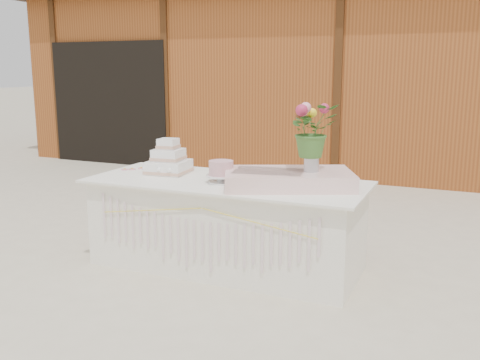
% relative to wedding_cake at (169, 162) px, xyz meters
% --- Properties ---
extents(ground, '(80.00, 80.00, 0.00)m').
position_rel_wedding_cake_xyz_m(ground, '(0.63, -0.10, -0.88)').
color(ground, beige).
rests_on(ground, ground).
extents(barn, '(12.60, 4.60, 3.30)m').
position_rel_wedding_cake_xyz_m(barn, '(0.62, 5.89, 0.80)').
color(barn, brown).
rests_on(barn, ground).
extents(cake_table, '(2.40, 1.00, 0.77)m').
position_rel_wedding_cake_xyz_m(cake_table, '(0.63, -0.11, -0.49)').
color(cake_table, white).
rests_on(cake_table, ground).
extents(wedding_cake, '(0.39, 0.39, 0.32)m').
position_rel_wedding_cake_xyz_m(wedding_cake, '(0.00, 0.00, 0.00)').
color(wedding_cake, white).
rests_on(wedding_cake, cake_table).
extents(pink_cake_stand, '(0.26, 0.26, 0.19)m').
position_rel_wedding_cake_xyz_m(pink_cake_stand, '(0.63, -0.19, -0.00)').
color(pink_cake_stand, white).
rests_on(pink_cake_stand, cake_table).
extents(satin_runner, '(1.18, 0.96, 0.13)m').
position_rel_wedding_cake_xyz_m(satin_runner, '(1.19, -0.11, -0.04)').
color(satin_runner, '#FFD0CD').
rests_on(satin_runner, cake_table).
extents(flower_vase, '(0.12, 0.12, 0.17)m').
position_rel_wedding_cake_xyz_m(flower_vase, '(1.37, -0.06, 0.10)').
color(flower_vase, silver).
rests_on(flower_vase, satin_runner).
extents(bouquet, '(0.51, 0.51, 0.43)m').
position_rel_wedding_cake_xyz_m(bouquet, '(1.37, -0.06, 0.40)').
color(bouquet, '#3C6829').
rests_on(bouquet, flower_vase).
extents(loose_flowers, '(0.17, 0.33, 0.02)m').
position_rel_wedding_cake_xyz_m(loose_flowers, '(-0.42, 0.03, -0.10)').
color(loose_flowers, pink).
rests_on(loose_flowers, cake_table).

